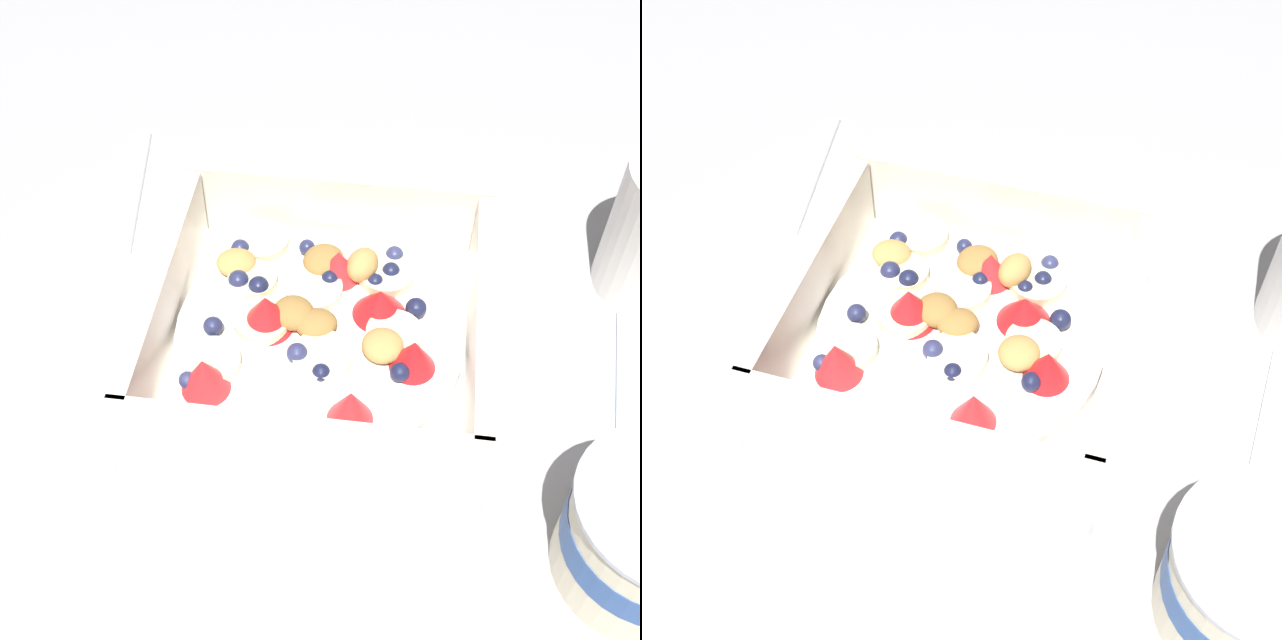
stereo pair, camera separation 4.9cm
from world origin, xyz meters
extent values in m
plane|color=#9E9EA3|center=(0.00, 0.00, 0.00)|extent=(2.40, 2.40, 0.00)
cube|color=white|center=(-0.02, 0.00, 0.01)|extent=(0.19, 0.19, 0.01)
cube|color=white|center=(-0.02, -0.09, 0.03)|extent=(0.19, 0.01, 0.06)
cube|color=white|center=(-0.02, 0.09, 0.03)|extent=(0.19, 0.01, 0.06)
cube|color=white|center=(-0.11, 0.00, 0.03)|extent=(0.01, 0.17, 0.06)
cube|color=white|center=(0.07, 0.00, 0.03)|extent=(0.01, 0.17, 0.06)
cylinder|color=white|center=(-0.02, 0.00, 0.02)|extent=(0.17, 0.17, 0.01)
cylinder|color=#F7EFC6|center=(-0.02, 0.02, 0.03)|extent=(0.04, 0.04, 0.01)
cylinder|color=#F7EFC6|center=(0.04, 0.03, 0.03)|extent=(0.04, 0.04, 0.01)
cylinder|color=#F4EAB7|center=(0.03, -0.03, 0.03)|extent=(0.04, 0.04, 0.01)
cylinder|color=beige|center=(-0.05, -0.05, 0.03)|extent=(0.05, 0.05, 0.01)
cylinder|color=#F7EFC6|center=(-0.01, -0.03, 0.03)|extent=(0.04, 0.04, 0.01)
cylinder|color=beige|center=(0.02, 0.00, 0.03)|extent=(0.04, 0.04, 0.01)
cylinder|color=beige|center=(0.03, -0.06, 0.03)|extent=(0.05, 0.05, 0.01)
cylinder|color=beige|center=(-0.06, 0.00, 0.03)|extent=(0.04, 0.04, 0.01)
cone|color=red|center=(-0.02, -0.04, 0.03)|extent=(0.03, 0.03, 0.02)
cone|color=red|center=(0.04, 0.05, 0.04)|extent=(0.03, 0.03, 0.02)
cone|color=red|center=(-0.05, -0.02, 0.03)|extent=(0.04, 0.04, 0.02)
cone|color=red|center=(-0.07, 0.02, 0.03)|extent=(0.04, 0.04, 0.02)
cone|color=red|center=(0.01, 0.00, 0.04)|extent=(0.03, 0.03, 0.02)
cone|color=red|center=(-0.04, 0.06, 0.04)|extent=(0.03, 0.03, 0.02)
sphere|color=#23284C|center=(0.04, -0.03, 0.03)|extent=(0.01, 0.01, 0.01)
sphere|color=navy|center=(-0.05, -0.06, 0.03)|extent=(0.01, 0.01, 0.01)
sphere|color=#191E3D|center=(-0.02, -0.04, 0.03)|extent=(0.01, 0.01, 0.01)
sphere|color=navy|center=(-0.01, 0.02, 0.03)|extent=(0.01, 0.01, 0.01)
sphere|color=#191E3D|center=(-0.07, -0.02, 0.03)|extent=(0.01, 0.01, 0.01)
sphere|color=#191E3D|center=(0.02, -0.02, 0.03)|extent=(0.01, 0.01, 0.01)
sphere|color=#23284C|center=(0.00, -0.06, 0.03)|extent=(0.01, 0.01, 0.01)
sphere|color=#191E3D|center=(-0.05, -0.05, 0.03)|extent=(0.01, 0.01, 0.01)
sphere|color=#23284C|center=(0.04, 0.01, 0.03)|extent=(0.01, 0.01, 0.01)
sphere|color=#191E3D|center=(-0.06, 0.03, 0.03)|extent=(0.01, 0.01, 0.01)
sphere|color=#191E3D|center=(-0.04, -0.04, 0.03)|extent=(0.01, 0.01, 0.01)
sphere|color=navy|center=(0.05, 0.05, 0.03)|extent=(0.01, 0.01, 0.01)
sphere|color=#191E3D|center=(-0.02, 0.03, 0.03)|extent=(0.01, 0.01, 0.01)
sphere|color=#23284C|center=(0.04, -0.05, 0.03)|extent=(0.01, 0.01, 0.01)
ellipsoid|color=tan|center=(0.04, -0.04, 0.03)|extent=(0.03, 0.02, 0.01)
ellipsoid|color=olive|center=(-0.01, -0.05, 0.03)|extent=(0.03, 0.04, 0.01)
ellipsoid|color=olive|center=(0.00, -0.01, 0.03)|extent=(0.03, 0.03, 0.01)
ellipsoid|color=tan|center=(-0.05, 0.01, 0.03)|extent=(0.03, 0.03, 0.01)
ellipsoid|color=olive|center=(-0.01, 0.00, 0.03)|extent=(0.03, 0.03, 0.01)
ellipsoid|color=tan|center=(-0.04, -0.05, 0.03)|extent=(0.02, 0.03, 0.02)
ellipsoid|color=silver|center=(0.12, -0.04, 0.00)|extent=(0.04, 0.05, 0.01)
cylinder|color=silver|center=(0.13, -0.13, 0.00)|extent=(0.03, 0.12, 0.01)
camera|label=1|loc=(-0.06, 0.31, 0.41)|focal=48.22mm
camera|label=2|loc=(-0.10, 0.30, 0.41)|focal=48.22mm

